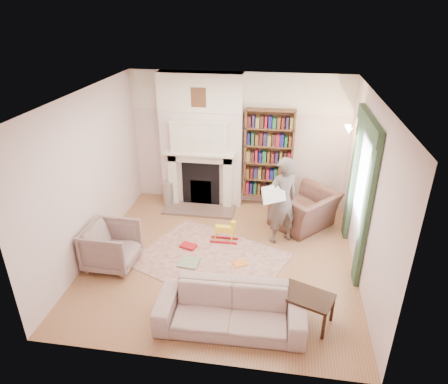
% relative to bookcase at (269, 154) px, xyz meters
% --- Properties ---
extents(floor, '(4.50, 4.50, 0.00)m').
position_rel_bookcase_xyz_m(floor, '(-0.65, -2.12, -1.18)').
color(floor, brown).
rests_on(floor, ground).
extents(ceiling, '(4.50, 4.50, 0.00)m').
position_rel_bookcase_xyz_m(ceiling, '(-0.65, -2.12, 1.62)').
color(ceiling, white).
rests_on(ceiling, wall_back).
extents(wall_back, '(4.50, 0.00, 4.50)m').
position_rel_bookcase_xyz_m(wall_back, '(-0.65, 0.13, 0.22)').
color(wall_back, white).
rests_on(wall_back, floor).
extents(wall_front, '(4.50, 0.00, 4.50)m').
position_rel_bookcase_xyz_m(wall_front, '(-0.65, -4.37, 0.22)').
color(wall_front, white).
rests_on(wall_front, floor).
extents(wall_left, '(0.00, 4.50, 4.50)m').
position_rel_bookcase_xyz_m(wall_left, '(-2.90, -2.12, 0.22)').
color(wall_left, white).
rests_on(wall_left, floor).
extents(wall_right, '(0.00, 4.50, 4.50)m').
position_rel_bookcase_xyz_m(wall_right, '(1.60, -2.12, 0.22)').
color(wall_right, white).
rests_on(wall_right, floor).
extents(fireplace, '(1.70, 0.58, 2.80)m').
position_rel_bookcase_xyz_m(fireplace, '(-1.40, -0.07, 0.21)').
color(fireplace, white).
rests_on(fireplace, floor).
extents(bookcase, '(1.00, 0.24, 1.85)m').
position_rel_bookcase_xyz_m(bookcase, '(0.00, 0.00, 0.00)').
color(bookcase, brown).
rests_on(bookcase, floor).
extents(window, '(0.02, 0.90, 1.30)m').
position_rel_bookcase_xyz_m(window, '(1.58, -1.72, 0.27)').
color(window, silver).
rests_on(window, wall_right).
extents(curtain_left, '(0.07, 0.32, 2.40)m').
position_rel_bookcase_xyz_m(curtain_left, '(1.55, -2.42, 0.02)').
color(curtain_left, '#2E462D').
rests_on(curtain_left, floor).
extents(curtain_right, '(0.07, 0.32, 2.40)m').
position_rel_bookcase_xyz_m(curtain_right, '(1.55, -1.02, 0.02)').
color(curtain_right, '#2E462D').
rests_on(curtain_right, floor).
extents(pelmet, '(0.09, 1.70, 0.24)m').
position_rel_bookcase_xyz_m(pelmet, '(1.54, -1.72, 1.20)').
color(pelmet, '#2E462D').
rests_on(pelmet, wall_right).
extents(wall_sconce, '(0.20, 0.24, 0.24)m').
position_rel_bookcase_xyz_m(wall_sconce, '(1.38, -0.62, 0.72)').
color(wall_sconce, gold).
rests_on(wall_sconce, wall_right).
extents(rug, '(2.87, 2.59, 0.01)m').
position_rel_bookcase_xyz_m(rug, '(-0.85, -2.22, -1.17)').
color(rug, '#C4B594').
rests_on(rug, floor).
extents(armchair_reading, '(1.47, 1.48, 0.73)m').
position_rel_bookcase_xyz_m(armchair_reading, '(0.78, -0.81, -0.81)').
color(armchair_reading, '#4B2A28').
rests_on(armchair_reading, floor).
extents(armchair_left, '(0.83, 0.81, 0.74)m').
position_rel_bookcase_xyz_m(armchair_left, '(-2.43, -2.60, -0.81)').
color(armchair_left, '#A39486').
rests_on(armchair_left, floor).
extents(sofa, '(2.02, 0.83, 0.59)m').
position_rel_bookcase_xyz_m(sofa, '(-0.28, -3.70, -0.88)').
color(sofa, '#C1B19F').
rests_on(sofa, floor).
extents(man_reading, '(0.72, 0.66, 1.66)m').
position_rel_bookcase_xyz_m(man_reading, '(0.33, -1.41, -0.35)').
color(man_reading, '#5A4F48').
rests_on(man_reading, floor).
extents(newspaper, '(0.44, 0.35, 0.30)m').
position_rel_bookcase_xyz_m(newspaper, '(0.18, -1.61, -0.13)').
color(newspaper, white).
rests_on(newspaper, man_reading).
extents(coffee_table, '(0.82, 0.68, 0.45)m').
position_rel_bookcase_xyz_m(coffee_table, '(0.73, -3.45, -0.95)').
color(coffee_table, '#321A11').
rests_on(coffee_table, floor).
extents(paraffin_heater, '(0.31, 0.31, 0.55)m').
position_rel_bookcase_xyz_m(paraffin_heater, '(-2.10, -0.36, -0.90)').
color(paraffin_heater, '#B2B6BA').
rests_on(paraffin_heater, floor).
extents(rocking_horse, '(0.50, 0.20, 0.44)m').
position_rel_bookcase_xyz_m(rocking_horse, '(-0.69, -1.62, -0.95)').
color(rocking_horse, yellow).
rests_on(rocking_horse, rug).
extents(board_game, '(0.36, 0.36, 0.03)m').
position_rel_bookcase_xyz_m(board_game, '(-1.17, -2.39, -1.15)').
color(board_game, '#D5C54B').
rests_on(board_game, rug).
extents(game_box_lid, '(0.32, 0.26, 0.05)m').
position_rel_bookcase_xyz_m(game_box_lid, '(-1.29, -1.92, -1.14)').
color(game_box_lid, '#B4141B').
rests_on(game_box_lid, rug).
extents(comic_annuals, '(0.73, 0.82, 0.02)m').
position_rel_bookcase_xyz_m(comic_annuals, '(-0.53, -2.55, -1.16)').
color(comic_annuals, red).
rests_on(comic_annuals, rug).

